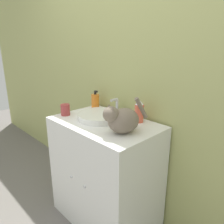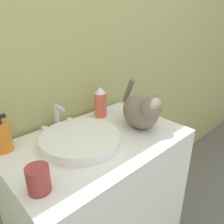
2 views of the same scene
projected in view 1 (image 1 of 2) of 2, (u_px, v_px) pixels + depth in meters
wall_back at (133, 71)px, 1.78m from camera, size 6.00×0.05×2.50m
vanity_cabinet at (105, 172)px, 1.81m from camera, size 0.84×0.56×0.89m
sink_basin at (100, 116)px, 1.74m from camera, size 0.36×0.36×0.05m
faucet at (116, 107)px, 1.86m from camera, size 0.18×0.09×0.14m
cat at (122, 119)px, 1.44m from camera, size 0.23×0.34×0.24m
soap_bottle at (95, 101)px, 2.03m from camera, size 0.07×0.07×0.17m
spray_bottle at (139, 111)px, 1.65m from camera, size 0.07×0.07×0.17m
cup at (65, 110)px, 1.82m from camera, size 0.08×0.08×0.09m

